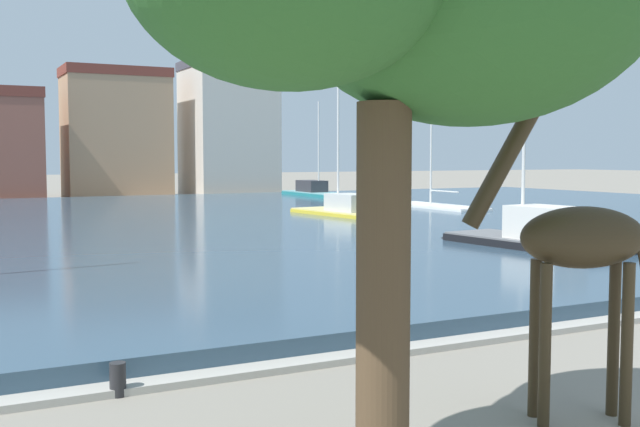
{
  "coord_description": "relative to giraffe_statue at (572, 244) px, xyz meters",
  "views": [
    {
      "loc": [
        -8.16,
        -4.21,
        3.5
      ],
      "look_at": [
        -0.33,
        11.2,
        2.2
      ],
      "focal_mm": 42.45,
      "sensor_mm": 36.0,
      "label": 1
    }
  ],
  "objects": [
    {
      "name": "townhouse_wide_warehouse",
      "position": [
        16.24,
        57.42,
        3.68
      ],
      "size": [
        7.33,
        7.68,
        12.05
      ],
      "color": "beige",
      "rests_on": "ground"
    },
    {
      "name": "giraffe_statue",
      "position": [
        0.0,
        0.0,
        0.0
      ],
      "size": [
        2.53,
        1.49,
        4.63
      ],
      "color": "#382B19",
      "rests_on": "ground"
    },
    {
      "name": "sailboat_black",
      "position": [
        10.64,
        12.66,
        -1.76
      ],
      "size": [
        2.97,
        7.62,
        9.36
      ],
      "color": "black",
      "rests_on": "ground"
    },
    {
      "name": "sailboat_white",
      "position": [
        19.39,
        30.76,
        -2.02
      ],
      "size": [
        2.35,
        8.82,
        9.39
      ],
      "color": "white",
      "rests_on": "ground"
    },
    {
      "name": "sailboat_teal",
      "position": [
        19.03,
        44.96,
        -1.83
      ],
      "size": [
        2.19,
        9.19,
        7.75
      ],
      "color": "teal",
      "rests_on": "ground"
    },
    {
      "name": "quay_edge_coping",
      "position": [
        0.78,
        3.91,
        -2.3
      ],
      "size": [
        86.7,
        0.5,
        0.12
      ],
      "primitive_type": "cube",
      "color": "#ADA89E",
      "rests_on": "ground"
    },
    {
      "name": "sailboat_yellow",
      "position": [
        11.6,
        27.89,
        -1.84
      ],
      "size": [
        3.19,
        8.17,
        9.33
      ],
      "color": "gold",
      "rests_on": "ground"
    },
    {
      "name": "townhouse_tall_gabled",
      "position": [
        6.44,
        58.12,
        3.13
      ],
      "size": [
        8.71,
        5.26,
        10.95
      ],
      "color": "tan",
      "rests_on": "ground"
    },
    {
      "name": "harbor_water",
      "position": [
        0.78,
        28.34,
        -2.15
      ],
      "size": [
        86.7,
        48.37,
        0.43
      ],
      "primitive_type": "cube",
      "color": "#334C60",
      "rests_on": "ground"
    },
    {
      "name": "mooring_bollard",
      "position": [
        -5.11,
        3.76,
        -2.11
      ],
      "size": [
        0.24,
        0.24,
        0.5
      ],
      "primitive_type": "cylinder",
      "color": "#232326",
      "rests_on": "ground"
    }
  ]
}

